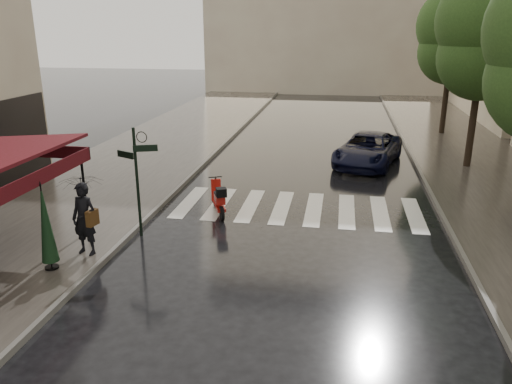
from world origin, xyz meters
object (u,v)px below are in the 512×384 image
(pedestrian_with_umbrella, at_px, (81,190))
(parasol_back, at_px, (46,224))
(scooter, at_px, (219,199))
(parked_car, at_px, (368,149))

(pedestrian_with_umbrella, bearing_deg, parasol_back, -104.79)
(pedestrian_with_umbrella, bearing_deg, scooter, 64.98)
(parked_car, xyz_separation_m, parasol_back, (-7.86, -11.47, 0.60))
(pedestrian_with_umbrella, relative_size, scooter, 1.67)
(parasol_back, bearing_deg, scooter, 56.19)
(parasol_back, bearing_deg, pedestrian_with_umbrella, 64.47)
(pedestrian_with_umbrella, bearing_deg, parked_car, 65.59)
(pedestrian_with_umbrella, distance_m, parked_car, 12.94)
(scooter, relative_size, parked_car, 0.32)
(pedestrian_with_umbrella, xyz_separation_m, parasol_back, (-0.45, -0.94, -0.56))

